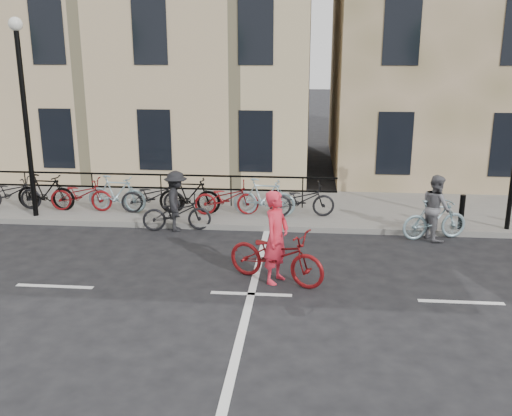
# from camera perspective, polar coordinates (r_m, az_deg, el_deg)

# --- Properties ---
(ground) EXTENTS (120.00, 120.00, 0.00)m
(ground) POSITION_cam_1_polar(r_m,az_deg,el_deg) (11.28, -0.48, -8.62)
(ground) COLOR black
(ground) RESTS_ON ground
(sidewalk) EXTENTS (46.00, 4.00, 0.15)m
(sidewalk) POSITION_cam_1_polar(r_m,az_deg,el_deg) (17.60, -11.52, 0.29)
(sidewalk) COLOR slate
(sidewalk) RESTS_ON ground
(building_west) EXTENTS (20.00, 10.00, 10.00)m
(building_west) POSITION_cam_1_polar(r_m,az_deg,el_deg) (25.32, -18.78, 15.99)
(building_west) COLOR #CBBA89
(building_west) RESTS_ON sidewalk
(lamp_post) EXTENTS (0.36, 0.36, 5.28)m
(lamp_post) POSITION_cam_1_polar(r_m,az_deg,el_deg) (16.51, -22.27, 10.51)
(lamp_post) COLOR black
(lamp_post) RESTS_ON sidewalk
(bollard_east) EXTENTS (0.14, 0.14, 0.90)m
(bollard_east) POSITION_cam_1_polar(r_m,az_deg,el_deg) (15.54, 19.87, -0.37)
(bollard_east) COLOR black
(bollard_east) RESTS_ON sidewalk
(parked_bikes) EXTENTS (10.40, 1.23, 1.05)m
(parked_bikes) POSITION_cam_1_polar(r_m,az_deg,el_deg) (16.38, -10.23, 1.26)
(parked_bikes) COLOR black
(parked_bikes) RESTS_ON sidewalk
(cyclist_pink) EXTENTS (2.27, 1.58, 1.92)m
(cyclist_pink) POSITION_cam_1_polar(r_m,az_deg,el_deg) (11.64, 2.03, -4.31)
(cyclist_pink) COLOR maroon
(cyclist_pink) RESTS_ON ground
(cyclist_grey) EXTENTS (1.77, 0.95, 1.65)m
(cyclist_grey) POSITION_cam_1_polar(r_m,az_deg,el_deg) (14.93, 17.49, -0.53)
(cyclist_grey) COLOR #86A5AF
(cyclist_grey) RESTS_ON ground
(cyclist_dark) EXTENTS (1.88, 1.13, 1.60)m
(cyclist_dark) POSITION_cam_1_polar(r_m,az_deg,el_deg) (15.08, -7.95, 0.07)
(cyclist_dark) COLOR black
(cyclist_dark) RESTS_ON ground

